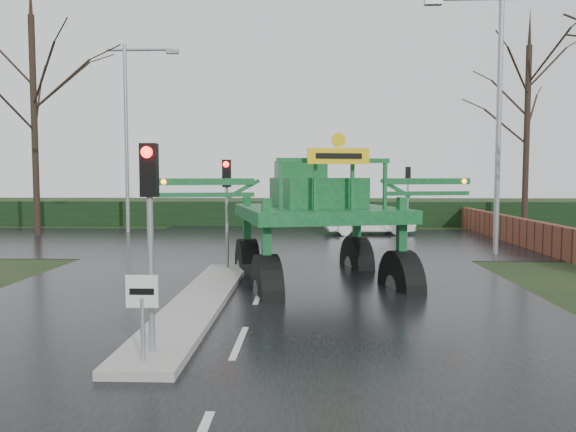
{
  "coord_description": "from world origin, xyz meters",
  "views": [
    {
      "loc": [
        1.23,
        -9.87,
        2.99
      ],
      "look_at": [
        0.72,
        4.35,
        2.0
      ],
      "focal_mm": 35.0,
      "sensor_mm": 36.0,
      "label": 1
    }
  ],
  "objects_px": {
    "street_light_right": "(491,98)",
    "traffic_signal_far": "(408,185)",
    "street_light_left_far": "(132,121)",
    "traffic_signal_mid": "(227,190)",
    "traffic_signal_near": "(150,202)",
    "keep_left_sign": "(142,304)",
    "white_sedan": "(368,235)",
    "crop_sprayer": "(265,199)"
  },
  "relations": [
    {
      "from": "crop_sprayer",
      "to": "traffic_signal_far",
      "type": "bearing_deg",
      "value": 53.58
    },
    {
      "from": "traffic_signal_mid",
      "to": "traffic_signal_near",
      "type": "bearing_deg",
      "value": -90.0
    },
    {
      "from": "traffic_signal_mid",
      "to": "white_sedan",
      "type": "relative_size",
      "value": 0.77
    },
    {
      "from": "white_sedan",
      "to": "keep_left_sign",
      "type": "bearing_deg",
      "value": 156.54
    },
    {
      "from": "keep_left_sign",
      "to": "crop_sprayer",
      "type": "bearing_deg",
      "value": 76.85
    },
    {
      "from": "keep_left_sign",
      "to": "crop_sprayer",
      "type": "distance_m",
      "value": 6.36
    },
    {
      "from": "traffic_signal_far",
      "to": "street_light_left_far",
      "type": "distance_m",
      "value": 15.08
    },
    {
      "from": "traffic_signal_far",
      "to": "traffic_signal_near",
      "type": "bearing_deg",
      "value": 69.64
    },
    {
      "from": "keep_left_sign",
      "to": "traffic_signal_near",
      "type": "distance_m",
      "value": 1.61
    },
    {
      "from": "street_light_left_far",
      "to": "crop_sprayer",
      "type": "relative_size",
      "value": 1.11
    },
    {
      "from": "keep_left_sign",
      "to": "traffic_signal_far",
      "type": "distance_m",
      "value": 22.93
    },
    {
      "from": "traffic_signal_near",
      "to": "traffic_signal_mid",
      "type": "height_order",
      "value": "same"
    },
    {
      "from": "white_sedan",
      "to": "crop_sprayer",
      "type": "bearing_deg",
      "value": 155.67
    },
    {
      "from": "traffic_signal_mid",
      "to": "white_sedan",
      "type": "distance_m",
      "value": 13.22
    },
    {
      "from": "traffic_signal_near",
      "to": "street_light_right",
      "type": "bearing_deg",
      "value": 53.87
    },
    {
      "from": "keep_left_sign",
      "to": "traffic_signal_mid",
      "type": "xyz_separation_m",
      "value": [
        0.0,
        8.99,
        1.53
      ]
    },
    {
      "from": "street_light_right",
      "to": "crop_sprayer",
      "type": "relative_size",
      "value": 1.11
    },
    {
      "from": "traffic_signal_mid",
      "to": "street_light_left_far",
      "type": "distance_m",
      "value": 14.68
    },
    {
      "from": "street_light_left_far",
      "to": "white_sedan",
      "type": "xyz_separation_m",
      "value": [
        12.54,
        -0.83,
        -5.99
      ]
    },
    {
      "from": "street_light_left_far",
      "to": "crop_sprayer",
      "type": "xyz_separation_m",
      "value": [
        8.31,
        -15.45,
        -3.56
      ]
    },
    {
      "from": "street_light_right",
      "to": "crop_sprayer",
      "type": "distance_m",
      "value": 11.55
    },
    {
      "from": "traffic_signal_far",
      "to": "street_light_right",
      "type": "relative_size",
      "value": 0.35
    },
    {
      "from": "traffic_signal_near",
      "to": "white_sedan",
      "type": "height_order",
      "value": "traffic_signal_near"
    },
    {
      "from": "street_light_left_far",
      "to": "traffic_signal_mid",
      "type": "bearing_deg",
      "value": -61.14
    },
    {
      "from": "white_sedan",
      "to": "street_light_right",
      "type": "bearing_deg",
      "value": -159.94
    },
    {
      "from": "street_light_right",
      "to": "street_light_left_far",
      "type": "bearing_deg",
      "value": 153.98
    },
    {
      "from": "keep_left_sign",
      "to": "traffic_signal_far",
      "type": "relative_size",
      "value": 0.38
    },
    {
      "from": "street_light_left_far",
      "to": "white_sedan",
      "type": "bearing_deg",
      "value": -3.81
    },
    {
      "from": "traffic_signal_near",
      "to": "street_light_left_far",
      "type": "distance_m",
      "value": 22.37
    },
    {
      "from": "traffic_signal_far",
      "to": "street_light_left_far",
      "type": "bearing_deg",
      "value": 0.03
    },
    {
      "from": "traffic_signal_near",
      "to": "traffic_signal_far",
      "type": "relative_size",
      "value": 1.0
    },
    {
      "from": "keep_left_sign",
      "to": "traffic_signal_near",
      "type": "height_order",
      "value": "traffic_signal_near"
    },
    {
      "from": "traffic_signal_near",
      "to": "traffic_signal_mid",
      "type": "distance_m",
      "value": 8.5
    },
    {
      "from": "traffic_signal_near",
      "to": "traffic_signal_far",
      "type": "distance_m",
      "value": 22.42
    },
    {
      "from": "traffic_signal_far",
      "to": "crop_sprayer",
      "type": "relative_size",
      "value": 0.39
    },
    {
      "from": "street_light_right",
      "to": "white_sedan",
      "type": "bearing_deg",
      "value": 118.24
    },
    {
      "from": "crop_sprayer",
      "to": "traffic_signal_near",
      "type": "bearing_deg",
      "value": -118.24
    },
    {
      "from": "traffic_signal_mid",
      "to": "street_light_left_far",
      "type": "height_order",
      "value": "street_light_left_far"
    },
    {
      "from": "traffic_signal_near",
      "to": "traffic_signal_mid",
      "type": "relative_size",
      "value": 1.0
    },
    {
      "from": "keep_left_sign",
      "to": "traffic_signal_mid",
      "type": "bearing_deg",
      "value": 90.0
    },
    {
      "from": "street_light_right",
      "to": "traffic_signal_far",
      "type": "bearing_deg",
      "value": 101.95
    },
    {
      "from": "traffic_signal_mid",
      "to": "street_light_left_far",
      "type": "relative_size",
      "value": 0.35
    }
  ]
}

